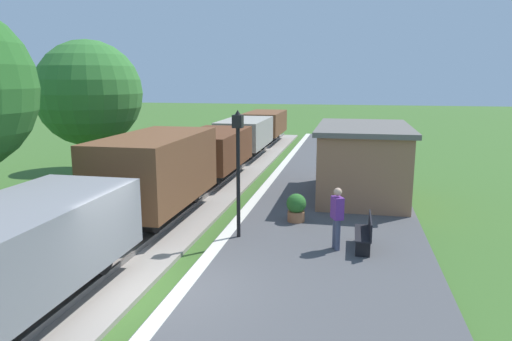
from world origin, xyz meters
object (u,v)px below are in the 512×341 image
lamp_post_near (238,151)px  station_hut (362,160)px  tree_trackside_far (89,94)px  person_waiting (337,216)px  tree_field_left (99,92)px  bench_near_hut (366,232)px  freight_train (211,152)px  potted_planter (296,207)px

lamp_post_near → station_hut: bearing=58.2°
tree_trackside_far → person_waiting: bearing=-27.2°
station_hut → tree_field_left: 14.63m
station_hut → person_waiting: station_hut is taller
person_waiting → tree_trackside_far: (-10.30, 5.30, 3.02)m
bench_near_hut → lamp_post_near: (-3.60, 0.28, 2.08)m
lamp_post_near → tree_trackside_far: tree_trackside_far is taller
freight_train → tree_field_left: size_ratio=5.72×
lamp_post_near → tree_field_left: bearing=134.7°
freight_train → tree_trackside_far: (-4.26, -2.98, 2.73)m
person_waiting → potted_planter: 2.70m
station_hut → tree_trackside_far: size_ratio=0.91×
person_waiting → tree_field_left: bearing=-64.2°
bench_near_hut → person_waiting: person_waiting is taller
tree_field_left → lamp_post_near: bearing=-45.3°
bench_near_hut → potted_planter: potted_planter is taller
freight_train → potted_planter: freight_train is taller
station_hut → bench_near_hut: bearing=-89.9°
person_waiting → tree_field_left: tree_field_left is taller
tree_trackside_far → potted_planter: bearing=-18.6°
lamp_post_near → tree_trackside_far: 9.01m
potted_planter → tree_field_left: tree_field_left is taller
station_hut → tree_field_left: bearing=162.0°
potted_planter → tree_trackside_far: bearing=161.4°
tree_trackside_far → bench_near_hut: bearing=-24.8°
tree_trackside_far → tree_field_left: tree_trackside_far is taller
person_waiting → tree_trackside_far: 11.97m
freight_train → tree_field_left: tree_field_left is taller
tree_trackside_far → tree_field_left: 6.02m
person_waiting → tree_field_left: size_ratio=0.30×
potted_planter → lamp_post_near: 3.14m
freight_train → bench_near_hut: freight_train is taller
lamp_post_near → person_waiting: bearing=-9.0°
freight_train → potted_planter: size_ratio=35.59×
bench_near_hut → tree_trackside_far: 12.69m
person_waiting → potted_planter: bearing=-83.9°
potted_planter → tree_field_left: bearing=144.1°
bench_near_hut → potted_planter: (-2.13, 2.11, 0.00)m
freight_train → potted_planter: 7.64m
person_waiting → tree_trackside_far: bearing=-51.9°
freight_train → lamp_post_near: 8.57m
person_waiting → lamp_post_near: (-2.83, 0.45, 1.62)m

